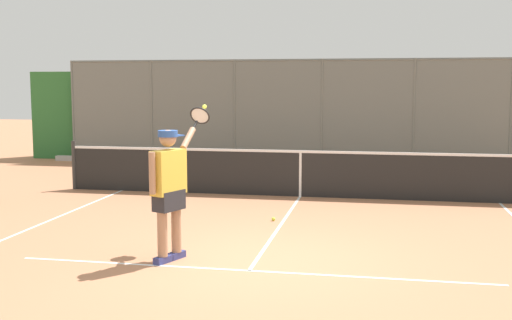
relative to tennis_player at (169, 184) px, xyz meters
name	(u,v)px	position (x,y,z in m)	size (l,w,h in m)	color
ground_plane	(255,262)	(-1.11, -0.14, -1.02)	(60.00, 60.00, 0.00)	#B27551
court_line_markings	(244,277)	(-1.11, 0.54, -1.02)	(7.88, 9.67, 0.01)	white
fence_backdrop	(324,118)	(-1.11, -10.64, 0.32)	(18.09, 1.37, 3.02)	slate
tennis_net	(300,173)	(-1.11, -5.04, -0.52)	(10.13, 0.09, 1.07)	#2D2D2D
tennis_player	(169,184)	(0.00, 0.00, 0.00)	(0.53, 1.40, 2.02)	navy
tennis_ball_near_baseline	(273,219)	(-0.94, -2.63, -0.99)	(0.07, 0.07, 0.07)	#D6E042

